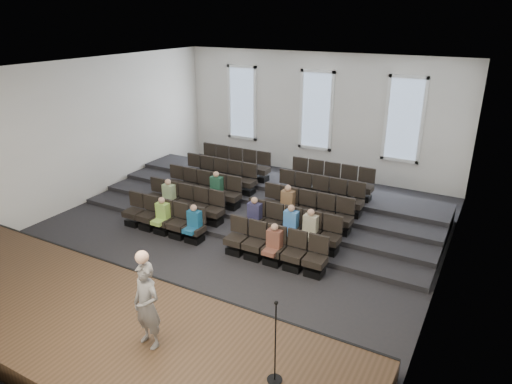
# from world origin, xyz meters

# --- Properties ---
(ground) EXTENTS (14.00, 14.00, 0.00)m
(ground) POSITION_xyz_m (0.00, 0.00, 0.00)
(ground) COLOR black
(ground) RESTS_ON ground
(ceiling) EXTENTS (12.00, 14.00, 0.02)m
(ceiling) POSITION_xyz_m (0.00, 0.00, 5.01)
(ceiling) COLOR white
(ceiling) RESTS_ON ground
(wall_back) EXTENTS (12.00, 0.04, 5.00)m
(wall_back) POSITION_xyz_m (0.00, 7.02, 2.50)
(wall_back) COLOR silver
(wall_back) RESTS_ON ground
(wall_left) EXTENTS (0.04, 14.00, 5.00)m
(wall_left) POSITION_xyz_m (-6.02, 0.00, 2.50)
(wall_left) COLOR silver
(wall_left) RESTS_ON ground
(wall_right) EXTENTS (0.04, 14.00, 5.00)m
(wall_right) POSITION_xyz_m (6.02, 0.00, 2.50)
(wall_right) COLOR silver
(wall_right) RESTS_ON ground
(stage) EXTENTS (11.80, 3.60, 0.50)m
(stage) POSITION_xyz_m (0.00, -5.10, 0.25)
(stage) COLOR #412C1C
(stage) RESTS_ON ground
(stage_lip) EXTENTS (11.80, 0.06, 0.52)m
(stage_lip) POSITION_xyz_m (0.00, -3.33, 0.25)
(stage_lip) COLOR black
(stage_lip) RESTS_ON ground
(risers) EXTENTS (11.80, 4.80, 0.60)m
(risers) POSITION_xyz_m (0.00, 3.17, 0.20)
(risers) COLOR black
(risers) RESTS_ON ground
(seating_rows) EXTENTS (6.80, 4.70, 1.67)m
(seating_rows) POSITION_xyz_m (-0.00, 1.54, 0.68)
(seating_rows) COLOR black
(seating_rows) RESTS_ON ground
(windows) EXTENTS (8.44, 0.10, 3.24)m
(windows) POSITION_xyz_m (0.00, 6.95, 2.70)
(windows) COLOR white
(windows) RESTS_ON wall_back
(audience) EXTENTS (5.45, 2.64, 1.10)m
(audience) POSITION_xyz_m (0.21, 0.34, 0.81)
(audience) COLOR #9ACD52
(audience) RESTS_ON seating_rows
(speaker) EXTENTS (0.69, 0.51, 1.73)m
(speaker) POSITION_xyz_m (1.61, -5.18, 1.37)
(speaker) COLOR slate
(speaker) RESTS_ON stage
(mic_stand) EXTENTS (0.27, 0.27, 1.62)m
(mic_stand) POSITION_xyz_m (4.11, -4.86, 0.98)
(mic_stand) COLOR black
(mic_stand) RESTS_ON stage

